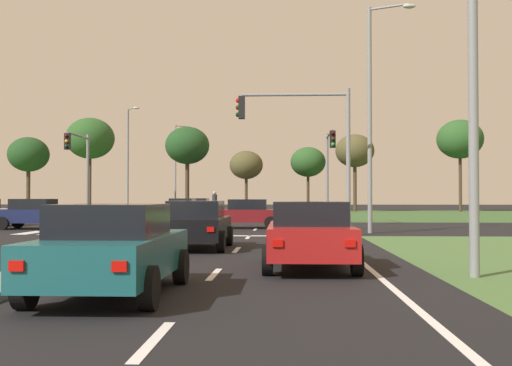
# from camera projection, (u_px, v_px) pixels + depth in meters

# --- Properties ---
(ground_plane) EXTENTS (200.00, 200.00, 0.00)m
(ground_plane) POSITION_uv_depth(u_px,v_px,m) (190.00, 227.00, 33.02)
(ground_plane) COLOR black
(median_island_near) EXTENTS (1.20, 22.00, 0.14)m
(median_island_near) POSITION_uv_depth(u_px,v_px,m) (63.00, 266.00, 14.04)
(median_island_near) COLOR gray
(median_island_near) RESTS_ON ground
(median_island_far) EXTENTS (1.20, 36.00, 0.14)m
(median_island_far) POSITION_uv_depth(u_px,v_px,m) (231.00, 214.00, 57.98)
(median_island_far) COLOR #ADA89E
(median_island_far) RESTS_ON ground
(lane_dash_near) EXTENTS (0.14, 2.00, 0.01)m
(lane_dash_near) POSITION_uv_depth(u_px,v_px,m) (154.00, 340.00, 7.01)
(lane_dash_near) COLOR silver
(lane_dash_near) RESTS_ON ground
(lane_dash_second) EXTENTS (0.14, 2.00, 0.01)m
(lane_dash_second) POSITION_uv_depth(u_px,v_px,m) (214.00, 274.00, 13.00)
(lane_dash_second) COLOR silver
(lane_dash_second) RESTS_ON ground
(lane_dash_third) EXTENTS (0.14, 2.00, 0.01)m
(lane_dash_third) POSITION_uv_depth(u_px,v_px,m) (237.00, 250.00, 18.99)
(lane_dash_third) COLOR silver
(lane_dash_third) RESTS_ON ground
(lane_dash_fourth) EXTENTS (0.14, 2.00, 0.01)m
(lane_dash_fourth) POSITION_uv_depth(u_px,v_px,m) (248.00, 237.00, 24.99)
(lane_dash_fourth) COLOR silver
(lane_dash_fourth) RESTS_ON ground
(lane_dash_fifth) EXTENTS (0.14, 2.00, 0.01)m
(lane_dash_fifth) POSITION_uv_depth(u_px,v_px,m) (255.00, 229.00, 30.98)
(lane_dash_fifth) COLOR silver
(lane_dash_fifth) RESTS_ON ground
(edge_line_right) EXTENTS (0.14, 24.00, 0.01)m
(edge_line_right) POSITION_uv_depth(u_px,v_px,m) (366.00, 265.00, 14.72)
(edge_line_right) COLOR silver
(edge_line_right) RESTS_ON ground
(stop_bar_near) EXTENTS (6.40, 0.50, 0.01)m
(stop_bar_near) POSITION_uv_depth(u_px,v_px,m) (257.00, 236.00, 25.85)
(stop_bar_near) COLOR silver
(stop_bar_near) RESTS_ON ground
(crosswalk_bar_near) EXTENTS (0.70, 2.80, 0.01)m
(crosswalk_bar_near) POSITION_uv_depth(u_px,v_px,m) (31.00, 233.00, 28.12)
(crosswalk_bar_near) COLOR silver
(crosswalk_bar_near) RESTS_ON ground
(crosswalk_bar_second) EXTENTS (0.70, 2.80, 0.01)m
(crosswalk_bar_second) POSITION_uv_depth(u_px,v_px,m) (56.00, 233.00, 28.06)
(crosswalk_bar_second) COLOR silver
(crosswalk_bar_second) RESTS_ON ground
(crosswalk_bar_third) EXTENTS (0.70, 2.80, 0.01)m
(crosswalk_bar_third) POSITION_uv_depth(u_px,v_px,m) (82.00, 233.00, 28.01)
(crosswalk_bar_third) COLOR silver
(crosswalk_bar_third) RESTS_ON ground
(crosswalk_bar_fourth) EXTENTS (0.70, 2.80, 0.01)m
(crosswalk_bar_fourth) POSITION_uv_depth(u_px,v_px,m) (107.00, 233.00, 27.96)
(crosswalk_bar_fourth) COLOR silver
(crosswalk_bar_fourth) RESTS_ON ground
(crosswalk_bar_fifth) EXTENTS (0.70, 2.80, 0.01)m
(crosswalk_bar_fifth) POSITION_uv_depth(u_px,v_px,m) (133.00, 233.00, 27.91)
(crosswalk_bar_fifth) COLOR silver
(crosswalk_bar_fifth) RESTS_ON ground
(crosswalk_bar_sixth) EXTENTS (0.70, 2.80, 0.01)m
(crosswalk_bar_sixth) POSITION_uv_depth(u_px,v_px,m) (158.00, 233.00, 27.85)
(crosswalk_bar_sixth) COLOR silver
(crosswalk_bar_sixth) RESTS_ON ground
(car_red_near) EXTENTS (2.04, 4.51, 1.50)m
(car_red_near) POSITION_uv_depth(u_px,v_px,m) (309.00, 234.00, 14.20)
(car_red_near) COLOR #A31919
(car_red_near) RESTS_ON ground
(car_teal_second) EXTENTS (2.00, 4.32, 1.49)m
(car_teal_second) POSITION_uv_depth(u_px,v_px,m) (113.00, 249.00, 10.25)
(car_teal_second) COLOR #19565B
(car_teal_second) RESTS_ON ground
(car_black_third) EXTENTS (2.00, 4.15, 1.48)m
(car_black_third) POSITION_uv_depth(u_px,v_px,m) (197.00, 224.00, 19.47)
(car_black_third) COLOR black
(car_black_third) RESTS_ON ground
(car_maroon_fourth) EXTENTS (4.25, 2.01, 1.48)m
(car_maroon_fourth) POSITION_uv_depth(u_px,v_px,m) (246.00, 213.00, 32.29)
(car_maroon_fourth) COLOR maroon
(car_maroon_fourth) RESTS_ON ground
(car_navy_fifth) EXTENTS (4.19, 2.04, 1.51)m
(car_navy_fifth) POSITION_uv_depth(u_px,v_px,m) (36.00, 214.00, 31.45)
(car_navy_fifth) COLOR #161E47
(car_navy_fifth) RESTS_ON ground
(car_beige_seventh) EXTENTS (2.02, 4.59, 1.50)m
(car_beige_seventh) POSITION_uv_depth(u_px,v_px,m) (182.00, 209.00, 44.08)
(car_beige_seventh) COLOR #BCAD8E
(car_beige_seventh) RESTS_ON ground
(car_silver_eighth) EXTENTS (2.02, 4.45, 1.49)m
(car_silver_eighth) POSITION_uv_depth(u_px,v_px,m) (198.00, 207.00, 53.18)
(car_silver_eighth) COLOR #B7B7BC
(car_silver_eighth) RESTS_ON ground
(traffic_signal_far_right) EXTENTS (0.32, 4.99, 5.57)m
(traffic_signal_far_right) POSITION_uv_depth(u_px,v_px,m) (329.00, 159.00, 37.52)
(traffic_signal_far_right) COLOR gray
(traffic_signal_far_right) RESTS_ON ground
(traffic_signal_near_right) EXTENTS (4.80, 0.32, 6.14)m
(traffic_signal_near_right) POSITION_uv_depth(u_px,v_px,m) (308.00, 135.00, 26.24)
(traffic_signal_near_right) COLOR gray
(traffic_signal_near_right) RESTS_ON ground
(traffic_signal_far_left) EXTENTS (0.32, 4.11, 5.59)m
(traffic_signal_far_left) POSITION_uv_depth(u_px,v_px,m) (80.00, 161.00, 38.59)
(traffic_signal_far_left) COLOR gray
(traffic_signal_far_left) RESTS_ON ground
(street_lamp_near) EXTENTS (1.46, 2.08, 8.31)m
(street_lamp_near) POSITION_uv_depth(u_px,v_px,m) (470.00, 40.00, 12.42)
(street_lamp_near) COLOR gray
(street_lamp_near) RESTS_ON ground
(street_lamp_second) EXTENTS (2.00, 1.00, 10.09)m
(street_lamp_second) POSITION_uv_depth(u_px,v_px,m) (373.00, 108.00, 27.94)
(street_lamp_second) COLOR gray
(street_lamp_second) RESTS_ON ground
(street_lamp_third) EXTENTS (1.56, 2.07, 9.31)m
(street_lamp_third) POSITION_uv_depth(u_px,v_px,m) (128.00, 155.00, 54.58)
(street_lamp_third) COLOR gray
(street_lamp_third) RESTS_ON ground
(street_lamp_fourth) EXTENTS (2.12, 1.40, 10.62)m
(street_lamp_fourth) POSITION_uv_depth(u_px,v_px,m) (177.00, 163.00, 78.74)
(street_lamp_fourth) COLOR gray
(street_lamp_fourth) RESTS_ON ground
(pedestrian_at_median) EXTENTS (0.34, 0.34, 1.88)m
(pedestrian_at_median) POSITION_uv_depth(u_px,v_px,m) (215.00, 202.00, 43.72)
(pedestrian_at_median) COLOR #335184
(pedestrian_at_median) RESTS_ON median_island_far
(treeline_near) EXTENTS (4.71, 4.71, 8.54)m
(treeline_near) POSITION_uv_depth(u_px,v_px,m) (29.00, 155.00, 72.74)
(treeline_near) COLOR #423323
(treeline_near) RESTS_ON ground
(treeline_second) EXTENTS (5.53, 5.53, 10.69)m
(treeline_second) POSITION_uv_depth(u_px,v_px,m) (90.00, 139.00, 72.15)
(treeline_second) COLOR #423323
(treeline_second) RESTS_ON ground
(treeline_third) EXTENTS (4.76, 4.76, 9.20)m
(treeline_third) POSITION_uv_depth(u_px,v_px,m) (187.00, 146.00, 67.87)
(treeline_third) COLOR #423323
(treeline_third) RESTS_ON ground
(treeline_fourth) EXTENTS (3.51, 3.51, 6.46)m
(treeline_fourth) POSITION_uv_depth(u_px,v_px,m) (246.00, 165.00, 66.08)
(treeline_fourth) COLOR #423323
(treeline_fourth) RESTS_ON ground
(treeline_fifth) EXTENTS (3.96, 3.96, 7.23)m
(treeline_fifth) POSITION_uv_depth(u_px,v_px,m) (308.00, 162.00, 70.84)
(treeline_fifth) COLOR #423323
(treeline_fifth) RESTS_ON ground
(treeline_sixth) EXTENTS (4.99, 4.99, 10.02)m
(treeline_sixth) POSITION_uv_depth(u_px,v_px,m) (460.00, 139.00, 68.42)
(treeline_sixth) COLOR #423323
(treeline_sixth) RESTS_ON ground
(treeline_seventh) EXTENTS (4.27, 4.27, 8.51)m
(treeline_seventh) POSITION_uv_depth(u_px,v_px,m) (355.00, 151.00, 69.21)
(treeline_seventh) COLOR #423323
(treeline_seventh) RESTS_ON ground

